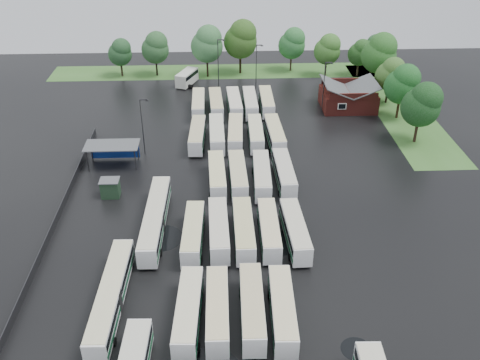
{
  "coord_description": "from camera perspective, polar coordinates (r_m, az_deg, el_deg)",
  "views": [
    {
      "loc": [
        -0.75,
        -52.01,
        40.34
      ],
      "look_at": [
        2.0,
        12.0,
        2.5
      ],
      "focal_mm": 40.0,
      "sensor_mm": 36.0,
      "label": 1
    }
  ],
  "objects": [
    {
      "name": "bus_r5c2",
      "position": [
        101.41,
        -0.62,
        8.17
      ],
      "size": [
        2.83,
        11.22,
        3.1
      ],
      "rotation": [
        0.0,
        0.0,
        0.04
      ],
      "color": "white",
      "rests_on": "ground"
    },
    {
      "name": "tree_east_2",
      "position": [
        108.1,
        15.81,
        10.86
      ],
      "size": [
        5.56,
        5.56,
        9.22
      ],
      "color": "black",
      "rests_on": "ground"
    },
    {
      "name": "tree_east_4",
      "position": [
        121.99,
        12.71,
        13.15
      ],
      "size": [
        5.0,
        4.98,
        8.25
      ],
      "color": "#3B2D1E",
      "rests_on": "ground"
    },
    {
      "name": "brick_building",
      "position": [
        105.24,
        11.45,
        8.5
      ],
      "size": [
        10.07,
        8.6,
        5.39
      ],
      "color": "maroon",
      "rests_on": "ground"
    },
    {
      "name": "tree_north_2",
      "position": [
        118.3,
        -3.49,
        14.32
      ],
      "size": [
        6.91,
        6.91,
        11.44
      ],
      "color": "black",
      "rests_on": "ground"
    },
    {
      "name": "bus_r5c4",
      "position": [
        102.37,
        2.85,
        8.33
      ],
      "size": [
        2.41,
        10.9,
        3.03
      ],
      "rotation": [
        0.0,
        0.0,
        -0.01
      ],
      "color": "white",
      "rests_on": "ground"
    },
    {
      "name": "tree_east_1",
      "position": [
        101.27,
        17.0,
        9.79
      ],
      "size": [
        6.24,
        6.24,
        10.33
      ],
      "color": "black",
      "rests_on": "ground"
    },
    {
      "name": "tree_north_5",
      "position": [
        120.29,
        9.37,
        13.63
      ],
      "size": [
        5.72,
        5.72,
        9.48
      ],
      "color": "black",
      "rests_on": "ground"
    },
    {
      "name": "artic_bus_west_b",
      "position": [
        68.72,
        -9.04,
        -4.06
      ],
      "size": [
        2.78,
        16.82,
        3.11
      ],
      "rotation": [
        0.0,
        0.0,
        -0.02
      ],
      "color": "white",
      "rests_on": "ground"
    },
    {
      "name": "grass_strip_north",
      "position": [
        123.61,
        -1.07,
        11.51
      ],
      "size": [
        80.0,
        10.0,
        0.01
      ],
      "primitive_type": "cube",
      "color": "#3D702A",
      "rests_on": "ground"
    },
    {
      "name": "bus_r3c4",
      "position": [
        78.02,
        4.73,
        0.75
      ],
      "size": [
        2.56,
        11.07,
        3.07
      ],
      "rotation": [
        0.0,
        0.0,
        0.02
      ],
      "color": "white",
      "rests_on": "ground"
    },
    {
      "name": "grass_strip_east",
      "position": [
        108.74,
        16.52,
        7.5
      ],
      "size": [
        10.0,
        50.0,
        0.01
      ],
      "primitive_type": "cube",
      "color": "#3D702A",
      "rests_on": "ground"
    },
    {
      "name": "bus_r5c0",
      "position": [
        101.52,
        -4.45,
        8.07
      ],
      "size": [
        2.42,
        10.83,
        3.01
      ],
      "rotation": [
        0.0,
        0.0,
        0.01
      ],
      "color": "white",
      "rests_on": "ground"
    },
    {
      "name": "bus_r3c3",
      "position": [
        77.16,
        2.34,
        0.5
      ],
      "size": [
        2.75,
        11.24,
        3.11
      ],
      "rotation": [
        0.0,
        0.0,
        -0.03
      ],
      "color": "white",
      "rests_on": "ground"
    },
    {
      "name": "tree_east_3",
      "position": [
        114.79,
        14.71,
        13.01
      ],
      "size": [
        7.11,
        7.11,
        11.77
      ],
      "color": "#382B1D",
      "rests_on": "ground"
    },
    {
      "name": "bus_r4c2",
      "position": [
        89.47,
        -0.48,
        4.98
      ],
      "size": [
        2.86,
        11.25,
        3.11
      ],
      "rotation": [
        0.0,
        0.0,
        -0.04
      ],
      "color": "white",
      "rests_on": "ground"
    },
    {
      "name": "bus_r4c0",
      "position": [
        89.37,
        -4.58,
        4.82
      ],
      "size": [
        2.71,
        10.95,
        3.03
      ],
      "rotation": [
        0.0,
        0.0,
        -0.04
      ],
      "color": "white",
      "rests_on": "ground"
    },
    {
      "name": "lamp_post_ne",
      "position": [
        101.27,
        9.01,
        10.13
      ],
      "size": [
        1.49,
        0.29,
        9.65
      ],
      "color": "#2D2D30",
      "rests_on": "ground"
    },
    {
      "name": "lamp_post_nw",
      "position": [
        85.65,
        -10.32,
        6.03
      ],
      "size": [
        1.45,
        0.28,
        9.42
      ],
      "color": "#2D2D30",
      "rests_on": "ground"
    },
    {
      "name": "bus_r1c3",
      "position": [
        55.63,
        4.55,
        -13.6
      ],
      "size": [
        2.68,
        10.98,
        3.04
      ],
      "rotation": [
        0.0,
        0.0,
        -0.03
      ],
      "color": "white",
      "rests_on": "ground"
    },
    {
      "name": "tree_north_4",
      "position": [
        122.64,
        5.62,
        14.34
      ],
      "size": [
        5.98,
        5.98,
        9.9
      ],
      "color": "#352619",
      "rests_on": "ground"
    },
    {
      "name": "lamp_post_back_w",
      "position": [
        112.02,
        -2.28,
        12.66
      ],
      "size": [
        1.58,
        0.31,
        10.24
      ],
      "color": "#2D2D30",
      "rests_on": "ground"
    },
    {
      "name": "bus_r1c0",
      "position": [
        55.49,
        -5.53,
        -13.77
      ],
      "size": [
        2.86,
        11.09,
        3.06
      ],
      "rotation": [
        0.0,
        0.0,
        -0.05
      ],
      "color": "white",
      "rests_on": "ground"
    },
    {
      "name": "bus_r1c2",
      "position": [
        55.67,
        1.3,
        -13.42
      ],
      "size": [
        2.52,
        11.01,
        3.05
      ],
      "rotation": [
        0.0,
        0.0,
        -0.02
      ],
      "color": "white",
      "rests_on": "ground"
    },
    {
      "name": "bus_r3c1",
      "position": [
        77.27,
        -2.47,
        0.5
      ],
      "size": [
        2.66,
        10.94,
        3.03
      ],
      "rotation": [
        0.0,
        0.0,
        0.03
      ],
      "color": "white",
      "rests_on": "ground"
    },
    {
      "name": "bus_r2c1",
      "position": [
        66.0,
        -2.29,
        -5.31
      ],
      "size": [
        2.6,
        11.06,
        3.06
      ],
      "rotation": [
        0.0,
        0.0,
        0.02
      ],
      "color": "white",
      "rests_on": "ground"
    },
    {
      "name": "bus_r2c2",
      "position": [
        65.88,
        0.39,
        -5.34
      ],
      "size": [
        2.45,
        11.15,
        3.1
      ],
      "rotation": [
        0.0,
        0.0,
        0.01
      ],
      "color": "white",
      "rests_on": "ground"
    },
    {
      "name": "puddle_4",
      "position": [
        55.28,
        12.34,
        -17.24
      ],
      "size": [
        3.12,
        3.12,
        0.01
      ],
      "primitive_type": "cylinder",
      "color": "black",
      "rests_on": "ground"
    },
    {
      "name": "utility_hut",
      "position": [
        77.04,
        -13.67,
        -0.82
      ],
      "size": [
        2.7,
        2.2,
        2.62
      ],
      "color": "#1A331E",
      "rests_on": "ground"
    },
    {
      "name": "puddle_3",
      "position": [
        66.83,
        4.5,
        -6.67
      ],
      "size": [
        5.13,
        5.13,
        0.01
      ],
      "primitive_type": "cylinder",
      "color": "black",
      "rests_on": "ground"
    },
    {
      "name": "tree_east_0",
      "position": [
        92.51,
        18.89,
        7.67
      ],
      "size": [
        6.43,
        6.43,
        10.66
      ],
      "color": "black",
      "rests_on": "ground"
    },
    {
      "name": "bus_r2c4",
      "position": [
        66.14,
        5.9,
        -5.39
      ],
      "size": [
        2.75,
        11.05,
        3.05
      ],
      "rotation": [
        0.0,
        0.0,
        0.04
      ],
      "color": "white",
      "rests_on": "ground"
    },
    {
      "name": "bus_r4c1",
      "position": [
        89.34,
        -2.49,
        4.92
      ],
      "size": [
        2.6,
        11.28,
        3.13
      ],
      "rotation": [
        0.0,
        0.0,
        0.02
      ],
      "color": "white",
      "rests_on": "ground"
    },
    {
      "name": "puddle_2",
      "position": [
        68.12,
        -8.47,
        -6.13
      ],
      "size": [
        5.63,
        5.63,
        0.01
      ],
      "primitive_type": "cylinder",
      "color": "black",
      "rests_on": "ground"
    },
    {
      "name": "tree_north_3",
      "position": [
        120.16,
        0.13,
        14.83
      ],
      "size": [
        7.28,
        7.28,
        12.06
      ],
      "color": "black",
      "rests_on": "ground"
    },
    {
      "name": "minibus",
      "position": [
        115.61,
        -5.69,
        10.84
      ],
      "size": [
        4.77,
        7.08,
        2.9
      ],
      "rotation": [
        0.0,
        0.0,
        -0.39
      ],
      "color": "silver",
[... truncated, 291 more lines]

